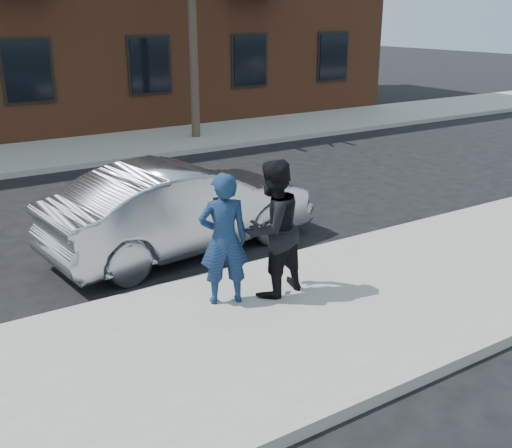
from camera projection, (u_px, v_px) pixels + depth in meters
ground at (274, 324)px, 7.74m from camera, size 100.00×100.00×0.00m
near_sidewalk at (285, 327)px, 7.52m from camera, size 50.00×3.50×0.15m
near_curb at (216, 277)px, 8.95m from camera, size 50.00×0.10×0.15m
far_sidewalk at (48, 154)px, 16.67m from camera, size 50.00×3.50×0.15m
far_curb at (66, 168)px, 15.24m from camera, size 50.00×0.10×0.15m
silver_sedan at (182, 207)px, 9.91m from camera, size 4.75×2.16×1.51m
man_hoodie at (224, 239)px, 7.73m from camera, size 0.75×0.61×1.78m
man_peacoat at (273, 229)px, 7.95m from camera, size 1.04×0.88×1.87m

